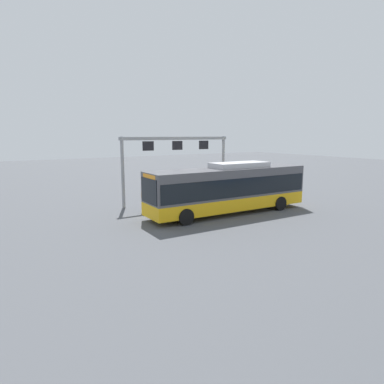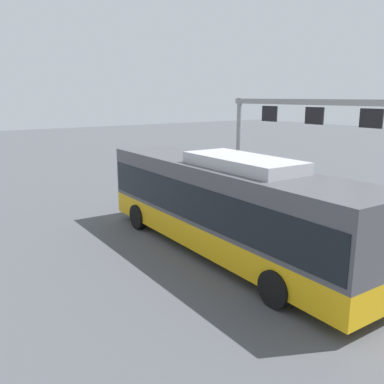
{
  "view_description": "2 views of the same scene",
  "coord_description": "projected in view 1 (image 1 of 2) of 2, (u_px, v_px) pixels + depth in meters",
  "views": [
    {
      "loc": [
        14.43,
        17.71,
        5.34
      ],
      "look_at": [
        2.35,
        -0.98,
        1.55
      ],
      "focal_mm": 31.57,
      "sensor_mm": 36.0,
      "label": 1
    },
    {
      "loc": [
        -10.35,
        8.67,
        5.29
      ],
      "look_at": [
        2.88,
        -0.73,
        1.52
      ],
      "focal_mm": 38.77,
      "sensor_mm": 36.0,
      "label": 2
    }
  ],
  "objects": [
    {
      "name": "person_waiting_mid",
      "position": [
        169.0,
        196.0,
        24.71
      ],
      "size": [
        0.52,
        0.6,
        1.67
      ],
      "rotation": [
        0.0,
        0.0,
        2.06
      ],
      "color": "slate",
      "rests_on": "ground"
    },
    {
      "name": "platform_curb",
      "position": [
        229.0,
        201.0,
        27.13
      ],
      "size": [
        10.0,
        2.8,
        0.16
      ],
      "primitive_type": "cube",
      "color": "#9E9E99",
      "rests_on": "ground"
    },
    {
      "name": "trash_bin",
      "position": [
        271.0,
        190.0,
        29.13
      ],
      "size": [
        0.52,
        0.52,
        0.9
      ],
      "primitive_type": "cylinder",
      "color": "#2D5133",
      "rests_on": "platform_curb"
    },
    {
      "name": "person_waiting_far",
      "position": [
        198.0,
        191.0,
        25.76
      ],
      "size": [
        0.53,
        0.61,
        1.67
      ],
      "rotation": [
        0.0,
        0.0,
        2.11
      ],
      "color": "gray",
      "rests_on": "platform_curb"
    },
    {
      "name": "person_boarding",
      "position": [
        144.0,
        200.0,
        23.29
      ],
      "size": [
        0.43,
        0.58,
        1.67
      ],
      "rotation": [
        0.0,
        0.0,
        1.31
      ],
      "color": "#476B4C",
      "rests_on": "ground"
    },
    {
      "name": "bus_main",
      "position": [
        229.0,
        187.0,
        22.98
      ],
      "size": [
        11.88,
        2.96,
        3.46
      ],
      "rotation": [
        0.0,
        0.0,
        -0.03
      ],
      "color": "#EAAD14",
      "rests_on": "ground"
    },
    {
      "name": "platform_sign_gantry",
      "position": [
        177.0,
        155.0,
        26.72
      ],
      "size": [
        9.62,
        0.24,
        5.2
      ],
      "color": "gray",
      "rests_on": "ground"
    },
    {
      "name": "person_waiting_near",
      "position": [
        188.0,
        194.0,
        24.87
      ],
      "size": [
        0.44,
        0.58,
        1.67
      ],
      "rotation": [
        0.0,
        0.0,
        1.31
      ],
      "color": "slate",
      "rests_on": "platform_curb"
    },
    {
      "name": "ground_plane",
      "position": [
        228.0,
        213.0,
        23.28
      ],
      "size": [
        120.0,
        120.0,
        0.0
      ],
      "primitive_type": "plane",
      "color": "#4C4F54"
    }
  ]
}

